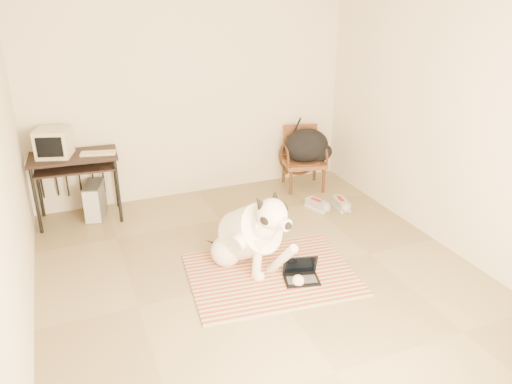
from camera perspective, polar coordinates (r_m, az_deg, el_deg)
floor at (r=4.76m, az=0.90°, el=-9.80°), size 4.50×4.50×0.00m
wall_back at (r=6.24m, az=-7.29°, el=11.60°), size 4.50×0.00×4.50m
wall_front at (r=2.45m, az=22.39°, el=-9.24°), size 4.50×0.00×4.50m
wall_left at (r=3.89m, az=-27.21°, el=1.94°), size 0.00×4.50×4.50m
wall_right at (r=5.26m, az=21.67°, el=7.96°), size 0.00×4.50×4.50m
rug at (r=4.80m, az=1.75°, el=-9.34°), size 1.65×1.32×0.02m
dog at (r=4.74m, az=-0.66°, el=-4.92°), size 0.69×1.12×0.90m
laptop at (r=4.70m, az=5.16°, el=-9.27°), size 0.37×0.30×0.22m
computer_desk at (r=5.93m, az=-20.04°, el=2.94°), size 0.98×0.59×0.79m
crt_monitor at (r=5.89m, az=-22.13°, el=5.24°), size 0.43×0.41×0.31m
desk_keyboard at (r=5.83m, az=-17.59°, el=4.25°), size 0.40×0.22×0.02m
pc_tower at (r=6.12m, az=-17.93°, el=-0.90°), size 0.29×0.47×0.41m
rattan_chair at (r=6.65m, az=5.38°, el=3.93°), size 0.63×0.61×0.80m
backpack at (r=6.56m, az=6.03°, el=5.16°), size 0.64×0.49×0.44m
sneaker_left at (r=6.12m, az=7.02°, el=-1.46°), size 0.22×0.34×0.11m
sneaker_right at (r=6.19m, az=9.69°, el=-1.35°), size 0.17×0.34×0.11m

